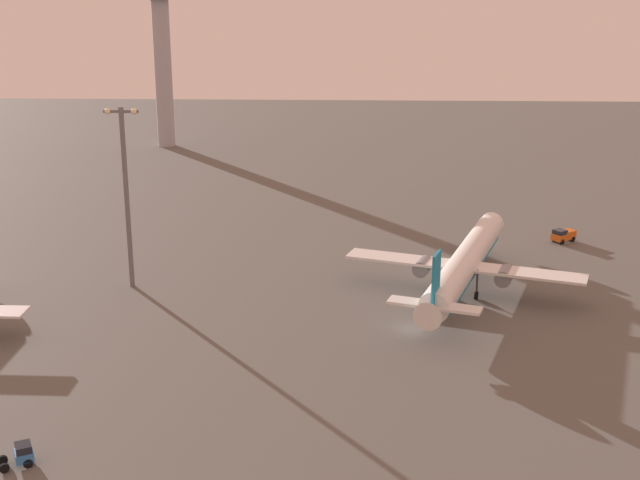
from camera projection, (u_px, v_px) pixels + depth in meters
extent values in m
plane|color=#56544F|center=(412.00, 329.00, 110.56)|extent=(416.00, 416.00, 0.00)
cylinder|color=#A8A8B2|center=(163.00, 74.00, 222.70)|extent=(4.40, 4.40, 37.17)
cylinder|color=silver|center=(465.00, 262.00, 122.68)|extent=(15.73, 36.93, 3.97)
cone|color=silver|center=(490.00, 225.00, 140.63)|extent=(4.37, 3.58, 3.77)
cone|color=silver|center=(430.00, 313.00, 104.54)|extent=(4.32, 3.91, 3.57)
cube|color=silver|center=(463.00, 266.00, 121.81)|extent=(33.03, 14.60, 0.37)
cube|color=silver|center=(434.00, 305.00, 106.26)|extent=(11.70, 6.03, 0.37)
cube|color=#1984B2|center=(436.00, 280.00, 105.61)|extent=(1.36, 3.27, 6.79)
cylinder|color=slate|center=(423.00, 266.00, 123.96)|extent=(3.38, 4.30, 2.30)
cylinder|color=slate|center=(505.00, 276.00, 120.08)|extent=(3.38, 4.30, 2.30)
cube|color=#1984B2|center=(465.00, 270.00, 123.00)|extent=(14.40, 33.95, 0.38)
cylinder|color=#333338|center=(480.00, 251.00, 133.99)|extent=(0.29, 0.29, 3.71)
cylinder|color=black|center=(480.00, 262.00, 134.54)|extent=(0.76, 1.22, 1.15)
cylinder|color=#333338|center=(444.00, 279.00, 121.66)|extent=(0.29, 0.29, 3.71)
cylinder|color=black|center=(444.00, 291.00, 122.21)|extent=(0.76, 1.22, 1.15)
cylinder|color=#333338|center=(477.00, 283.00, 120.11)|extent=(0.29, 0.29, 3.71)
cylinder|color=black|center=(476.00, 295.00, 120.65)|extent=(0.76, 1.22, 1.15)
cube|color=#3372BF|center=(24.00, 455.00, 80.02)|extent=(2.24, 2.33, 0.90)
cube|color=#1E232D|center=(23.00, 448.00, 79.78)|extent=(2.00, 2.11, 0.70)
cylinder|color=black|center=(26.00, 455.00, 80.89)|extent=(0.94, 0.67, 0.90)
cylinder|color=black|center=(28.00, 463.00, 79.58)|extent=(0.94, 0.67, 0.90)
cylinder|color=black|center=(3.00, 460.00, 80.08)|extent=(0.94, 0.67, 0.90)
cylinder|color=black|center=(4.00, 468.00, 78.77)|extent=(0.94, 0.67, 0.90)
cube|color=#D85919|center=(560.00, 237.00, 145.79)|extent=(2.88, 2.86, 1.10)
cube|color=#1E232D|center=(560.00, 232.00, 145.52)|extent=(2.58, 2.58, 0.70)
cube|color=#D85919|center=(567.00, 234.00, 146.77)|extent=(3.07, 2.97, 1.40)
cylinder|color=black|center=(562.00, 242.00, 145.12)|extent=(0.90, 0.78, 0.90)
cylinder|color=black|center=(554.00, 239.00, 146.46)|extent=(0.90, 0.78, 0.90)
cylinder|color=black|center=(573.00, 239.00, 146.58)|extent=(0.90, 0.78, 0.90)
cylinder|color=black|center=(565.00, 237.00, 147.92)|extent=(0.90, 0.78, 0.90)
cylinder|color=slate|center=(127.00, 199.00, 122.10)|extent=(0.70, 0.70, 25.81)
cube|color=slate|center=(121.00, 111.00, 118.50)|extent=(4.80, 0.40, 0.40)
sphere|color=#F9EAB2|center=(108.00, 111.00, 118.56)|extent=(0.90, 0.90, 0.90)
sphere|color=#F9EAB2|center=(134.00, 111.00, 118.44)|extent=(0.90, 0.90, 0.90)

